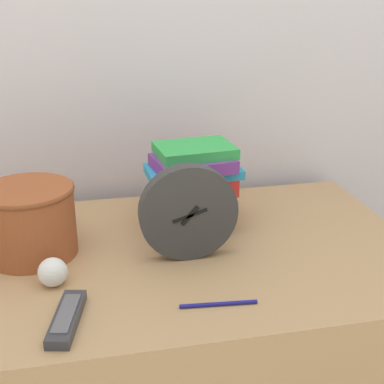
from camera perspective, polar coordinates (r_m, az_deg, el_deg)
wall_back at (r=1.50m, az=-7.73°, el=17.91°), size 6.00×0.04×2.40m
desk at (r=1.43m, az=-4.47°, el=-19.21°), size 1.26×0.69×0.71m
desk_clock at (r=1.16m, az=-0.37°, el=-2.24°), size 0.22×0.04×0.22m
book_stack at (r=1.34m, az=0.26°, el=0.91°), size 0.24×0.18×0.20m
basket at (r=1.24m, az=-16.99°, el=-2.78°), size 0.21×0.21×0.16m
tv_remote at (r=1.02m, az=-13.21°, el=-12.95°), size 0.08×0.17×0.02m
crumpled_paper_ball at (r=1.13m, az=-14.65°, el=-8.27°), size 0.06×0.06×0.06m
pen at (r=1.04m, az=2.85°, el=-11.85°), size 0.15×0.02×0.01m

